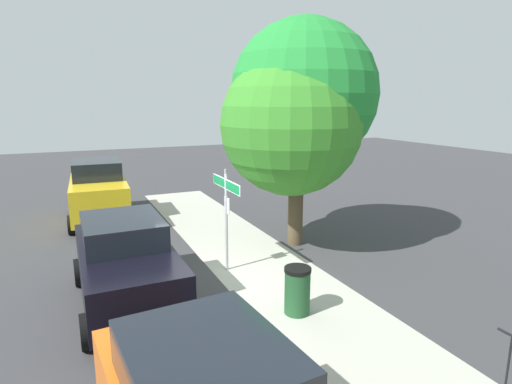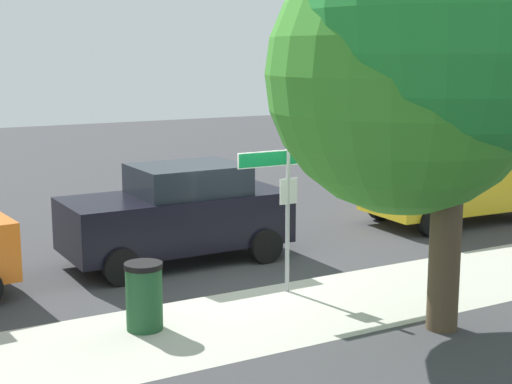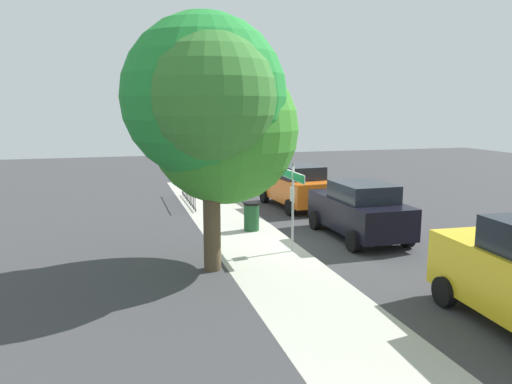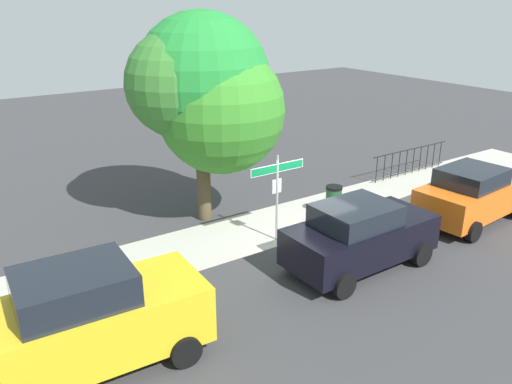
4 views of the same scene
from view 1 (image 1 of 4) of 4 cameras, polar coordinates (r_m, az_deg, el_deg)
The scene contains 7 objects.
ground_plane at distance 10.48m, azimuth -5.12°, elevation -11.64°, with size 60.00×60.00×0.00m, color #38383A.
sidewalk_strip at distance 9.35m, azimuth 6.97°, elevation -14.78°, with size 24.00×2.60×0.00m, color #ADAC9E.
street_sign at distance 10.43m, azimuth -4.07°, elevation -1.04°, with size 1.83×0.07×2.61m.
shade_tree at distance 12.04m, azimuth 5.52°, elevation 11.63°, with size 4.60×4.55×6.48m.
car_yellow at distance 16.12m, azimuth -20.57°, elevation 0.11°, with size 4.37×2.23×2.14m.
car_black at distance 9.37m, azimuth -17.25°, elevation -9.03°, with size 4.18×2.03×1.83m.
trash_bin at distance 8.76m, azimuth 5.62°, elevation -13.12°, with size 0.55×0.55×0.98m.
Camera 1 is at (9.06, -3.13, 4.25)m, focal length 29.50 mm.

